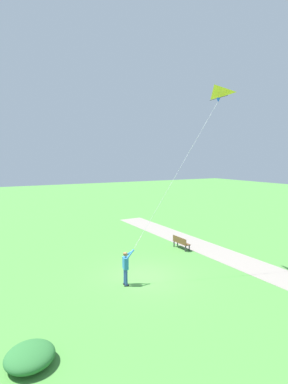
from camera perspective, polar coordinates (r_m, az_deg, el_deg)
name	(u,v)px	position (r m, az deg, el deg)	size (l,w,h in m)	color
ground_plane	(144,276)	(16.20, -0.06, -16.49)	(120.00, 120.00, 0.00)	#4C8E3D
walkway_path	(255,267)	(18.60, 21.36, -13.82)	(2.40, 32.00, 0.02)	gray
person_kite_flyer	(126,265)	(14.82, -3.65, -14.38)	(0.62, 0.52, 1.83)	#232328
flying_kite	(214,95)	(16.23, 13.81, 18.35)	(4.87, 1.50, 8.39)	yellow
park_bench_near_walkway	(181,242)	(20.69, 7.35, -9.87)	(0.49, 1.51, 0.88)	brown
lakeside_shrub	(30,356)	(10.75, -21.85, -28.18)	(1.52, 1.53, 0.59)	#2D7033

